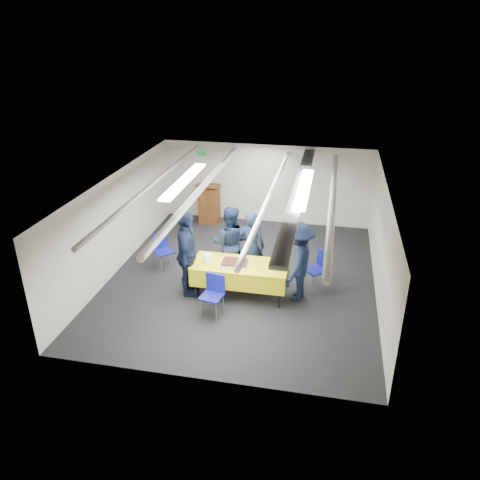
% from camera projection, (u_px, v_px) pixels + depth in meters
% --- Properties ---
extents(ground, '(7.00, 7.00, 0.00)m').
position_uv_depth(ground, '(242.00, 277.00, 10.90)').
color(ground, black).
rests_on(ground, ground).
extents(room_shell, '(6.00, 7.00, 2.30)m').
position_uv_depth(room_shell, '(250.00, 198.00, 10.48)').
color(room_shell, silver).
rests_on(room_shell, ground).
extents(serving_table, '(2.03, 0.87, 0.77)m').
position_uv_depth(serving_table, '(240.00, 273.00, 9.95)').
color(serving_table, black).
rests_on(serving_table, ground).
extents(sheet_cake, '(0.54, 0.42, 0.09)m').
position_uv_depth(sheet_cake, '(234.00, 263.00, 9.79)').
color(sheet_cake, white).
rests_on(sheet_cake, serving_table).
extents(plate_stack_left, '(0.22, 0.22, 0.17)m').
position_uv_depth(plate_stack_left, '(208.00, 259.00, 9.91)').
color(plate_stack_left, white).
rests_on(plate_stack_left, serving_table).
extents(plate_stack_right, '(0.20, 0.20, 0.16)m').
position_uv_depth(plate_stack_right, '(275.00, 265.00, 9.65)').
color(plate_stack_right, white).
rests_on(plate_stack_right, serving_table).
extents(podium, '(0.62, 0.53, 1.25)m').
position_uv_depth(podium, '(209.00, 203.00, 13.64)').
color(podium, brown).
rests_on(podium, ground).
extents(chair_near, '(0.49, 0.49, 0.87)m').
position_uv_depth(chair_near, '(213.00, 291.00, 9.33)').
color(chair_near, gray).
rests_on(chair_near, ground).
extents(chair_right, '(0.59, 0.59, 0.87)m').
position_uv_depth(chair_right, '(319.00, 266.00, 10.29)').
color(chair_right, gray).
rests_on(chair_right, ground).
extents(chair_left, '(0.59, 0.59, 0.87)m').
position_uv_depth(chair_left, '(162.00, 247.00, 11.15)').
color(chair_left, gray).
rests_on(chair_left, ground).
extents(sailor_a, '(0.68, 0.50, 1.70)m').
position_uv_depth(sailor_a, '(251.00, 247.00, 10.41)').
color(sailor_a, black).
rests_on(sailor_a, ground).
extents(sailor_b, '(0.89, 0.71, 1.74)m').
position_uv_depth(sailor_b, '(230.00, 243.00, 10.55)').
color(sailor_b, black).
rests_on(sailor_b, ground).
extents(sailor_c, '(0.71, 1.19, 1.90)m').
position_uv_depth(sailor_c, '(187.00, 255.00, 9.86)').
color(sailor_c, black).
rests_on(sailor_c, ground).
extents(sailor_d, '(0.86, 1.23, 1.74)m').
position_uv_depth(sailor_d, '(298.00, 262.00, 9.73)').
color(sailor_d, black).
rests_on(sailor_d, ground).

